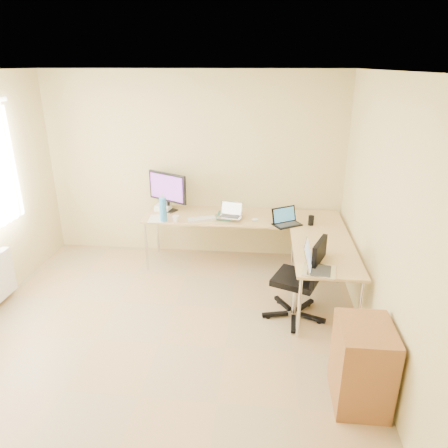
# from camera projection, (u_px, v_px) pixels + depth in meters

# --- Properties ---
(floor) EXTENTS (4.50, 4.50, 0.00)m
(floor) POSITION_uv_depth(u_px,v_px,m) (160.00, 343.00, 4.16)
(floor) COLOR tan
(floor) RESTS_ON ground
(ceiling) EXTENTS (4.50, 4.50, 0.00)m
(ceiling) POSITION_uv_depth(u_px,v_px,m) (141.00, 71.00, 3.21)
(ceiling) COLOR white
(ceiling) RESTS_ON ground
(wall_back) EXTENTS (4.50, 0.00, 4.50)m
(wall_back) POSITION_uv_depth(u_px,v_px,m) (193.00, 167.00, 5.77)
(wall_back) COLOR #D7C785
(wall_back) RESTS_ON ground
(wall_front) EXTENTS (4.50, 0.00, 4.50)m
(wall_front) POSITION_uv_depth(u_px,v_px,m) (0.00, 435.00, 1.60)
(wall_front) COLOR #D7C785
(wall_front) RESTS_ON ground
(wall_right) EXTENTS (0.00, 4.50, 4.50)m
(wall_right) POSITION_uv_depth(u_px,v_px,m) (391.00, 234.00, 3.49)
(wall_right) COLOR #D7C785
(wall_right) RESTS_ON ground
(desk_main) EXTENTS (2.65, 0.70, 0.73)m
(desk_main) POSITION_uv_depth(u_px,v_px,m) (242.00, 241.00, 5.67)
(desk_main) COLOR tan
(desk_main) RESTS_ON ground
(desk_return) EXTENTS (0.70, 1.30, 0.73)m
(desk_return) POSITION_uv_depth(u_px,v_px,m) (322.00, 279.00, 4.66)
(desk_return) COLOR tan
(desk_return) RESTS_ON ground
(monitor) EXTENTS (0.66, 0.49, 0.55)m
(monitor) POSITION_uv_depth(u_px,v_px,m) (168.00, 192.00, 5.65)
(monitor) COLOR black
(monitor) RESTS_ON desk_main
(book_stack) EXTENTS (0.20, 0.27, 0.04)m
(book_stack) POSITION_uv_depth(u_px,v_px,m) (225.00, 216.00, 5.49)
(book_stack) COLOR #22594A
(book_stack) RESTS_ON desk_main
(laptop_center) EXTENTS (0.34, 0.28, 0.19)m
(laptop_center) POSITION_uv_depth(u_px,v_px,m) (230.00, 210.00, 5.34)
(laptop_center) COLOR #B5B5B5
(laptop_center) RESTS_ON desk_main
(laptop_black) EXTENTS (0.43, 0.40, 0.22)m
(laptop_black) POSITION_uv_depth(u_px,v_px,m) (287.00, 217.00, 5.19)
(laptop_black) COLOR black
(laptop_black) RESTS_ON desk_main
(keyboard) EXTENTS (0.50, 0.31, 0.02)m
(keyboard) POSITION_uv_depth(u_px,v_px,m) (206.00, 218.00, 5.42)
(keyboard) COLOR silver
(keyboard) RESTS_ON desk_main
(mouse) EXTENTS (0.10, 0.07, 0.03)m
(mouse) POSITION_uv_depth(u_px,v_px,m) (255.00, 220.00, 5.36)
(mouse) COLOR white
(mouse) RESTS_ON desk_main
(mug) EXTENTS (0.11, 0.11, 0.08)m
(mug) POSITION_uv_depth(u_px,v_px,m) (176.00, 219.00, 5.33)
(mug) COLOR white
(mug) RESTS_ON desk_main
(cd_stack) EXTENTS (0.18, 0.18, 0.03)m
(cd_stack) POSITION_uv_depth(u_px,v_px,m) (219.00, 217.00, 5.47)
(cd_stack) COLOR silver
(cd_stack) RESTS_ON desk_main
(water_bottle) EXTENTS (0.12, 0.12, 0.32)m
(water_bottle) POSITION_uv_depth(u_px,v_px,m) (163.00, 210.00, 5.30)
(water_bottle) COLOR #3583D0
(water_bottle) RESTS_ON desk_main
(papers) EXTENTS (0.24, 0.32, 0.01)m
(papers) POSITION_uv_depth(u_px,v_px,m) (157.00, 219.00, 5.44)
(papers) COLOR white
(papers) RESTS_ON desk_main
(white_box) EXTENTS (0.24, 0.19, 0.08)m
(white_box) POSITION_uv_depth(u_px,v_px,m) (163.00, 208.00, 5.74)
(white_box) COLOR white
(white_box) RESTS_ON desk_main
(desk_fan) EXTENTS (0.27, 0.27, 0.26)m
(desk_fan) POSITION_uv_depth(u_px,v_px,m) (169.00, 200.00, 5.78)
(desk_fan) COLOR white
(desk_fan) RESTS_ON desk_main
(black_cup) EXTENTS (0.07, 0.07, 0.12)m
(black_cup) POSITION_uv_depth(u_px,v_px,m) (311.00, 220.00, 5.21)
(black_cup) COLOR black
(black_cup) RESTS_ON desk_main
(laptop_return) EXTENTS (0.42, 0.36, 0.25)m
(laptop_return) POSITION_uv_depth(u_px,v_px,m) (320.00, 260.00, 4.01)
(laptop_return) COLOR silver
(laptop_return) RESTS_ON desk_return
(office_chair) EXTENTS (0.76, 0.76, 0.98)m
(office_chair) POSITION_uv_depth(u_px,v_px,m) (296.00, 277.00, 4.44)
(office_chair) COLOR black
(office_chair) RESTS_ON ground
(cabinet) EXTENTS (0.43, 0.53, 0.74)m
(cabinet) POSITION_uv_depth(u_px,v_px,m) (362.00, 365.00, 3.34)
(cabinet) COLOR brown
(cabinet) RESTS_ON ground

